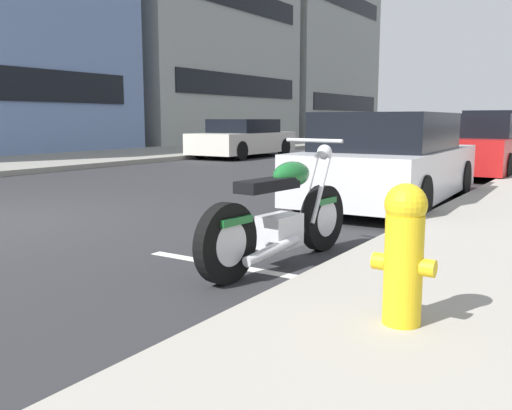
{
  "coord_description": "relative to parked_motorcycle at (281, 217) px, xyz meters",
  "views": [
    {
      "loc": [
        -3.99,
        -6.89,
        1.31
      ],
      "look_at": [
        0.16,
        -4.23,
        0.55
      ],
      "focal_mm": 39.14,
      "sensor_mm": 36.0,
      "label": 1
    }
  ],
  "objects": [
    {
      "name": "parking_stall_stripe",
      "position": [
        -0.3,
        0.17,
        -0.43
      ],
      "size": [
        0.12,
        2.2,
        0.01
      ],
      "primitive_type": "cube",
      "color": "silver",
      "rests_on": "ground"
    },
    {
      "name": "townhouse_near_left",
      "position": [
        20.1,
        18.26,
        6.46
      ],
      "size": [
        12.48,
        8.48,
        13.78
      ],
      "color": "#939993",
      "rests_on": "ground"
    },
    {
      "name": "sidewalk_far_curb",
      "position": [
        11.7,
        11.75,
        -0.37
      ],
      "size": [
        120.0,
        5.0,
        0.14
      ],
      "primitive_type": "cube",
      "color": "gray",
      "rests_on": "ground"
    },
    {
      "name": "crossing_truck",
      "position": [
        35.33,
        4.47,
        0.54
      ],
      "size": [
        2.14,
        5.01,
        1.88
      ],
      "rotation": [
        0.0,
        0.0,
        1.6
      ],
      "color": "#141947",
      "rests_on": "ground"
    },
    {
      "name": "parked_car_at_intersection",
      "position": [
        9.77,
        0.19,
        0.25
      ],
      "size": [
        4.56,
        1.81,
        1.43
      ],
      "rotation": [
        0.0,
        0.0,
        -0.01
      ],
      "color": "#AD1919",
      "rests_on": "ground"
    },
    {
      "name": "parked_car_far_down_curb",
      "position": [
        15.64,
        0.63,
        0.24
      ],
      "size": [
        4.75,
        2.11,
        1.41
      ],
      "rotation": [
        0.0,
        0.0,
        -0.05
      ],
      "color": "#4C515B",
      "rests_on": "ground"
    },
    {
      "name": "car_opposite_curb",
      "position": [
        11.9,
        8.46,
        0.19
      ],
      "size": [
        4.43,
        1.94,
        1.31
      ],
      "rotation": [
        0.0,
        0.0,
        3.16
      ],
      "color": "beige",
      "rests_on": "ground"
    },
    {
      "name": "parked_motorcycle",
      "position": [
        0.0,
        0.0,
        0.0
      ],
      "size": [
        2.13,
        0.62,
        1.13
      ],
      "rotation": [
        0.0,
        0.0,
        -0.09
      ],
      "color": "black",
      "rests_on": "ground"
    },
    {
      "name": "townhouse_corner_block",
      "position": [
        33.46,
        19.4,
        5.18
      ],
      "size": [
        12.47,
        10.76,
        11.23
      ],
      "color": "#939993",
      "rests_on": "ground"
    },
    {
      "name": "fire_hydrant",
      "position": [
        -1.23,
        -1.52,
        0.14
      ],
      "size": [
        0.24,
        0.36,
        0.82
      ],
      "color": "gold",
      "rests_on": "sidewalk_near_curb"
    },
    {
      "name": "parked_car_near_corner",
      "position": [
        4.02,
        0.41,
        0.24
      ],
      "size": [
        4.32,
        1.96,
        1.41
      ],
      "rotation": [
        0.0,
        0.0,
        0.04
      ],
      "color": "silver",
      "rests_on": "ground"
    }
  ]
}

